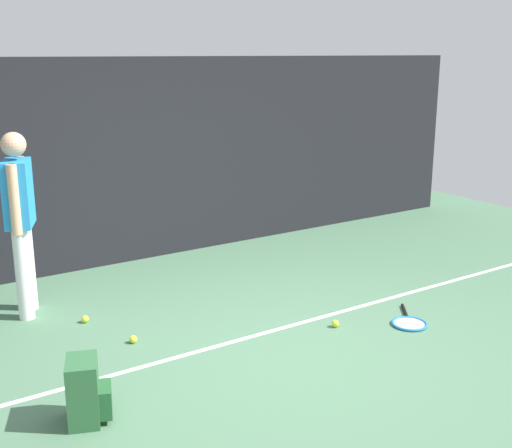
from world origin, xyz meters
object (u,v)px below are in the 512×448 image
(tennis_ball_near_player, at_px, (133,339))
(tennis_ball_mid_court, at_px, (335,324))
(backpack, at_px, (86,392))
(tennis_ball_by_fence, at_px, (85,319))
(tennis_player, at_px, (20,213))
(tennis_racket, at_px, (409,322))

(tennis_ball_near_player, distance_m, tennis_ball_mid_court, 1.77)
(tennis_ball_mid_court, bearing_deg, backpack, -173.61)
(tennis_ball_near_player, bearing_deg, tennis_ball_by_fence, 106.76)
(tennis_player, bearing_deg, backpack, -162.37)
(tennis_player, relative_size, tennis_ball_mid_court, 25.76)
(tennis_racket, distance_m, backpack, 2.98)
(backpack, relative_size, tennis_ball_by_fence, 6.67)
(backpack, bearing_deg, tennis_ball_near_player, -16.61)
(tennis_racket, xyz_separation_m, backpack, (-2.97, 0.04, 0.20))
(tennis_player, height_order, backpack, tennis_player)
(tennis_racket, relative_size, backpack, 1.35)
(tennis_player, xyz_separation_m, backpack, (-0.17, -2.10, -0.76))
(tennis_player, bearing_deg, tennis_ball_by_fence, -121.89)
(tennis_racket, distance_m, tennis_ball_by_fence, 2.93)
(backpack, xyz_separation_m, tennis_ball_mid_court, (2.37, 0.26, -0.18))
(tennis_racket, bearing_deg, tennis_ball_mid_court, -79.23)
(backpack, height_order, tennis_ball_near_player, backpack)
(tennis_player, xyz_separation_m, tennis_racket, (2.80, -2.14, -0.95))
(tennis_racket, xyz_separation_m, tennis_ball_by_fence, (-2.43, 1.64, 0.02))
(tennis_ball_near_player, bearing_deg, tennis_racket, -23.95)
(tennis_racket, height_order, tennis_ball_mid_court, tennis_ball_mid_court)
(backpack, height_order, tennis_ball_by_fence, backpack)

